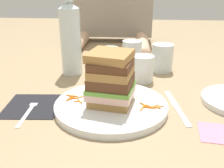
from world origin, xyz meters
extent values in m
plane|color=#9E8460|center=(0.00, 0.00, 0.00)|extent=(3.00, 3.00, 0.00)
cylinder|color=white|center=(0.01, -0.02, 0.01)|extent=(0.29, 0.29, 0.02)
cube|color=#A87A42|center=(0.01, -0.02, 0.03)|extent=(0.11, 0.11, 0.02)
cube|color=beige|center=(0.01, -0.02, 0.05)|extent=(0.13, 0.12, 0.02)
cube|color=#6BA83D|center=(0.01, -0.02, 0.06)|extent=(0.13, 0.12, 0.01)
cube|color=#56331E|center=(0.01, -0.02, 0.08)|extent=(0.12, 0.11, 0.03)
cube|color=#A87A42|center=(0.01, -0.02, 0.10)|extent=(0.11, 0.11, 0.02)
cube|color=#56331E|center=(0.01, -0.02, 0.12)|extent=(0.11, 0.11, 0.02)
cube|color=#A87A42|center=(0.01, -0.02, 0.14)|extent=(0.12, 0.12, 0.02)
cylinder|color=orange|center=(-0.10, -0.01, 0.02)|extent=(0.02, 0.02, 0.00)
cylinder|color=orange|center=(-0.10, 0.00, 0.02)|extent=(0.01, 0.02, 0.00)
cylinder|color=orange|center=(-0.07, -0.02, 0.02)|extent=(0.02, 0.02, 0.00)
cylinder|color=orange|center=(-0.08, -0.02, 0.02)|extent=(0.02, 0.00, 0.00)
cylinder|color=orange|center=(-0.08, 0.00, 0.02)|extent=(0.02, 0.02, 0.00)
cylinder|color=orange|center=(-0.10, 0.00, 0.02)|extent=(0.02, 0.02, 0.00)
cylinder|color=orange|center=(-0.10, 0.01, 0.02)|extent=(0.03, 0.01, 0.00)
cylinder|color=orange|center=(0.12, -0.03, 0.02)|extent=(0.02, 0.02, 0.00)
cylinder|color=orange|center=(0.11, -0.04, 0.02)|extent=(0.02, 0.01, 0.00)
cylinder|color=orange|center=(0.11, -0.04, 0.02)|extent=(0.03, 0.01, 0.00)
cylinder|color=orange|center=(0.12, -0.04, 0.02)|extent=(0.02, 0.01, 0.00)
cylinder|color=orange|center=(0.09, -0.03, 0.02)|extent=(0.02, 0.02, 0.00)
cylinder|color=orange|center=(0.09, -0.05, 0.02)|extent=(0.01, 0.03, 0.00)
cylinder|color=orange|center=(0.13, -0.04, 0.02)|extent=(0.03, 0.01, 0.00)
cube|color=black|center=(-0.20, -0.02, 0.00)|extent=(0.15, 0.15, 0.00)
cube|color=silver|center=(-0.20, -0.08, 0.00)|extent=(0.01, 0.11, 0.00)
cube|color=silver|center=(-0.20, -0.02, 0.00)|extent=(0.02, 0.02, 0.00)
cylinder|color=silver|center=(-0.19, 0.01, 0.00)|extent=(0.00, 0.04, 0.00)
cylinder|color=silver|center=(-0.20, 0.01, 0.00)|extent=(0.00, 0.04, 0.00)
cylinder|color=silver|center=(-0.20, 0.01, 0.00)|extent=(0.00, 0.04, 0.00)
cylinder|color=silver|center=(-0.21, 0.01, 0.00)|extent=(0.00, 0.04, 0.00)
cube|color=silver|center=(0.19, -0.05, 0.00)|extent=(0.03, 0.10, 0.00)
cube|color=silver|center=(0.17, 0.05, 0.00)|extent=(0.03, 0.11, 0.00)
cylinder|color=white|center=(0.10, 0.18, 0.04)|extent=(0.07, 0.07, 0.08)
cylinder|color=#E55638|center=(0.10, 0.18, 0.03)|extent=(0.07, 0.07, 0.06)
cylinder|color=silver|center=(-0.15, 0.24, 0.11)|extent=(0.07, 0.07, 0.22)
cone|color=silver|center=(-0.15, 0.24, 0.23)|extent=(0.07, 0.07, 0.02)
cylinder|color=silver|center=(0.17, 0.29, 0.05)|extent=(0.08, 0.08, 0.10)
cylinder|color=silver|center=(0.06, 0.37, 0.04)|extent=(0.08, 0.08, 0.09)
cylinder|color=silver|center=(-0.02, 0.25, 0.05)|extent=(0.06, 0.06, 0.09)
cube|color=pink|center=(0.26, -0.12, 0.00)|extent=(0.09, 0.09, 0.00)
cylinder|color=#DBAD89|center=(-0.19, 0.56, 0.03)|extent=(0.06, 0.28, 0.06)
cylinder|color=#DBAD89|center=(0.10, 0.56, 0.03)|extent=(0.06, 0.28, 0.06)
sphere|color=#DBAD89|center=(-0.19, 0.42, 0.03)|extent=(0.06, 0.06, 0.06)
sphere|color=#DBAD89|center=(0.10, 0.42, 0.03)|extent=(0.06, 0.06, 0.06)
cube|color=gray|center=(-0.05, 0.75, 0.20)|extent=(0.40, 0.11, 0.34)
camera|label=1|loc=(0.06, -0.63, 0.32)|focal=42.16mm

